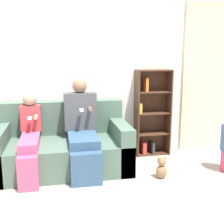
{
  "coord_description": "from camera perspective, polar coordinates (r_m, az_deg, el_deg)",
  "views": [
    {
      "loc": [
        -0.24,
        -3.12,
        1.51
      ],
      "look_at": [
        0.51,
        0.62,
        0.75
      ],
      "focal_mm": 45.0,
      "sensor_mm": 36.0,
      "label": 1
    }
  ],
  "objects": [
    {
      "name": "ground_plane",
      "position": [
        3.47,
        -6.49,
        -14.59
      ],
      "size": [
        14.0,
        14.0,
        0.0
      ],
      "primitive_type": "plane",
      "color": "#B2A893"
    },
    {
      "name": "back_wall",
      "position": [
        4.2,
        -8.16,
        7.93
      ],
      "size": [
        10.0,
        0.06,
        2.55
      ],
      "color": "silver",
      "rests_on": "ground_plane"
    },
    {
      "name": "curtain_panel",
      "position": [
        4.78,
        18.58,
        6.53
      ],
      "size": [
        0.81,
        0.04,
        2.33
      ],
      "color": "beige",
      "rests_on": "ground_plane"
    },
    {
      "name": "couch",
      "position": [
        3.88,
        -9.99,
        -7.31
      ],
      "size": [
        1.77,
        0.93,
        0.88
      ],
      "color": "#4C6656",
      "rests_on": "ground_plane"
    },
    {
      "name": "adult_seated",
      "position": [
        3.72,
        -6.12,
        -2.78
      ],
      "size": [
        0.44,
        0.86,
        1.21
      ],
      "color": "#335170",
      "rests_on": "ground_plane"
    },
    {
      "name": "child_seated",
      "position": [
        3.7,
        -16.39,
        -4.66
      ],
      "size": [
        0.27,
        0.89,
        1.04
      ],
      "color": "#DB4C75",
      "rests_on": "ground_plane"
    },
    {
      "name": "bookshelf",
      "position": [
        4.39,
        7.9,
        -0.41
      ],
      "size": [
        0.53,
        0.26,
        1.31
      ],
      "color": "#4C2D1E",
      "rests_on": "ground_plane"
    },
    {
      "name": "teddy_bear",
      "position": [
        3.63,
        10.04,
        -11.18
      ],
      "size": [
        0.14,
        0.12,
        0.29
      ],
      "color": "#936B47",
      "rests_on": "ground_plane"
    }
  ]
}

